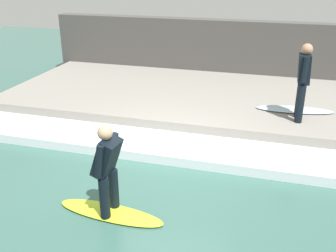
{
  "coord_description": "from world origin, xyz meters",
  "views": [
    {
      "loc": [
        -6.29,
        -1.91,
        3.63
      ],
      "look_at": [
        0.36,
        0.0,
        0.7
      ],
      "focal_mm": 42.0,
      "sensor_mm": 36.0,
      "label": 1
    }
  ],
  "objects_px": {
    "surfboard_riding": "(110,213)",
    "surfer_riding": "(107,165)",
    "surfer_waiting_near": "(303,78)",
    "surfboard_waiting_near": "(294,109)"
  },
  "relations": [
    {
      "from": "surfboard_riding",
      "to": "surfer_waiting_near",
      "type": "bearing_deg",
      "value": -35.89
    },
    {
      "from": "surfboard_riding",
      "to": "surfer_riding",
      "type": "xyz_separation_m",
      "value": [
        0.0,
        0.0,
        0.83
      ]
    },
    {
      "from": "surfer_riding",
      "to": "surfer_waiting_near",
      "type": "bearing_deg",
      "value": -35.89
    },
    {
      "from": "surfer_riding",
      "to": "surfer_waiting_near",
      "type": "distance_m",
      "value": 4.77
    },
    {
      "from": "surfboard_riding",
      "to": "surfboard_waiting_near",
      "type": "xyz_separation_m",
      "value": [
        4.4,
        -2.72,
        0.4
      ]
    },
    {
      "from": "surfboard_riding",
      "to": "surfer_riding",
      "type": "bearing_deg",
      "value": 26.57
    },
    {
      "from": "surfboard_riding",
      "to": "surfer_waiting_near",
      "type": "relative_size",
      "value": 1.07
    },
    {
      "from": "surfer_waiting_near",
      "to": "surfboard_waiting_near",
      "type": "xyz_separation_m",
      "value": [
        0.55,
        0.06,
        -0.91
      ]
    },
    {
      "from": "surfboard_riding",
      "to": "surfboard_waiting_near",
      "type": "distance_m",
      "value": 5.19
    },
    {
      "from": "surfer_riding",
      "to": "surfboard_waiting_near",
      "type": "bearing_deg",
      "value": -31.76
    }
  ]
}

